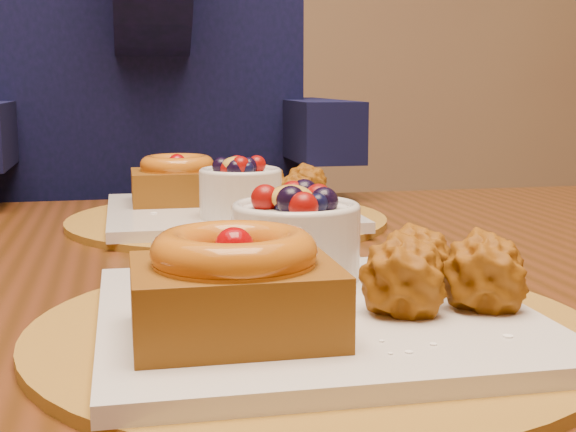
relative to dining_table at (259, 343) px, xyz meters
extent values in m
cube|color=#3B200A|center=(0.00, 0.00, 0.06)|extent=(1.60, 0.90, 0.04)
cylinder|color=brown|center=(0.00, -0.22, 0.08)|extent=(0.38, 0.38, 0.01)
cube|color=silver|center=(0.00, -0.22, 0.09)|extent=(0.28, 0.28, 0.01)
cube|color=#472606|center=(-0.06, -0.27, 0.12)|extent=(0.12, 0.10, 0.04)
torus|color=#AB570A|center=(-0.06, -0.27, 0.15)|extent=(0.10, 0.10, 0.02)
sphere|color=#890205|center=(-0.06, -0.27, 0.15)|extent=(0.02, 0.02, 0.02)
sphere|color=#9A550B|center=(0.08, -0.19, 0.12)|extent=(0.05, 0.05, 0.05)
sphere|color=#9A550B|center=(0.05, -0.24, 0.12)|extent=(0.05, 0.05, 0.05)
sphere|color=#9A550B|center=(0.11, -0.24, 0.12)|extent=(0.05, 0.05, 0.05)
cylinder|color=silver|center=(0.01, -0.14, 0.12)|extent=(0.10, 0.10, 0.05)
torus|color=silver|center=(0.01, -0.14, 0.15)|extent=(0.10, 0.10, 0.01)
ellipsoid|color=gold|center=(0.00, -0.14, 0.16)|extent=(0.03, 0.03, 0.02)
cylinder|color=brown|center=(0.00, 0.22, 0.08)|extent=(0.38, 0.38, 0.01)
cube|color=silver|center=(0.00, 0.22, 0.09)|extent=(0.28, 0.28, 0.01)
cube|color=#472606|center=(-0.06, 0.27, 0.12)|extent=(0.11, 0.09, 0.04)
torus|color=#AB570A|center=(-0.06, 0.27, 0.14)|extent=(0.09, 0.09, 0.02)
sphere|color=#890205|center=(-0.06, 0.27, 0.15)|extent=(0.02, 0.02, 0.02)
sphere|color=#9A550B|center=(0.08, 0.19, 0.12)|extent=(0.04, 0.04, 0.04)
sphere|color=#9A550B|center=(0.05, 0.24, 0.12)|extent=(0.04, 0.04, 0.04)
sphere|color=#9A550B|center=(0.10, 0.24, 0.12)|extent=(0.04, 0.04, 0.04)
cylinder|color=silver|center=(0.01, 0.14, 0.12)|extent=(0.09, 0.09, 0.05)
torus|color=silver|center=(0.01, 0.14, 0.15)|extent=(0.09, 0.09, 0.01)
ellipsoid|color=gold|center=(0.00, 0.14, 0.16)|extent=(0.03, 0.03, 0.02)
cube|color=black|center=(-0.04, 0.73, -0.27)|extent=(0.51, 0.51, 0.04)
cylinder|color=black|center=(-0.14, 0.96, -0.48)|extent=(0.03, 0.03, 0.39)
cylinder|color=black|center=(0.18, 0.84, -0.48)|extent=(0.03, 0.03, 0.39)
cube|color=black|center=(0.02, 0.91, -0.06)|extent=(0.39, 0.16, 0.42)
cube|color=black|center=(-0.07, 0.62, 0.20)|extent=(0.46, 0.24, 0.66)
cube|color=black|center=(0.17, 0.50, 0.17)|extent=(0.09, 0.33, 0.09)
camera|label=1|loc=(-0.12, -0.72, 0.25)|focal=50.00mm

